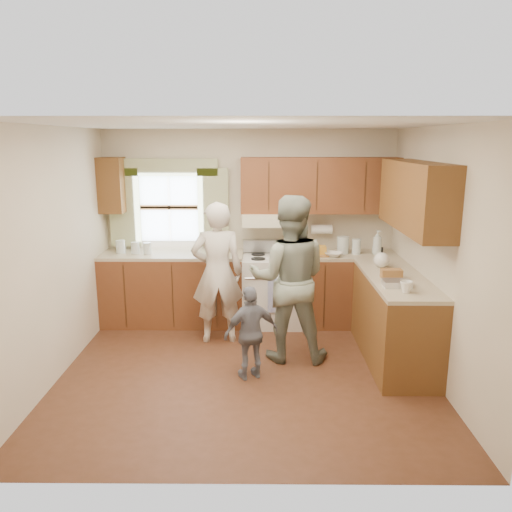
{
  "coord_description": "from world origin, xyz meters",
  "views": [
    {
      "loc": [
        0.14,
        -4.8,
        2.36
      ],
      "look_at": [
        0.1,
        0.4,
        1.15
      ],
      "focal_mm": 35.0,
      "sensor_mm": 36.0,
      "label": 1
    }
  ],
  "objects_px": {
    "stove": "(272,289)",
    "child": "(251,333)",
    "woman_left": "(217,273)",
    "woman_right": "(289,279)"
  },
  "relations": [
    {
      "from": "stove",
      "to": "child",
      "type": "relative_size",
      "value": 1.11
    },
    {
      "from": "child",
      "to": "woman_right",
      "type": "bearing_deg",
      "value": -150.48
    },
    {
      "from": "woman_left",
      "to": "woman_right",
      "type": "height_order",
      "value": "woman_right"
    },
    {
      "from": "stove",
      "to": "woman_right",
      "type": "distance_m",
      "value": 1.16
    },
    {
      "from": "woman_left",
      "to": "woman_right",
      "type": "relative_size",
      "value": 0.93
    },
    {
      "from": "woman_right",
      "to": "stove",
      "type": "bearing_deg",
      "value": -77.75
    },
    {
      "from": "woman_right",
      "to": "child",
      "type": "xyz_separation_m",
      "value": [
        -0.4,
        -0.49,
        -0.42
      ]
    },
    {
      "from": "woman_left",
      "to": "child",
      "type": "xyz_separation_m",
      "value": [
        0.41,
        -0.97,
        -0.36
      ]
    },
    {
      "from": "stove",
      "to": "woman_left",
      "type": "height_order",
      "value": "woman_left"
    },
    {
      "from": "stove",
      "to": "child",
      "type": "bearing_deg",
      "value": -98.91
    }
  ]
}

